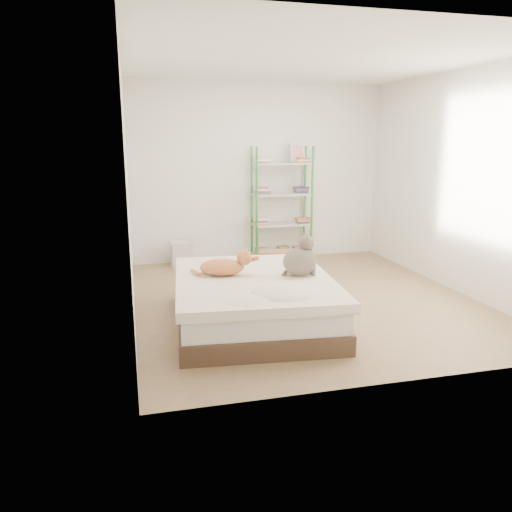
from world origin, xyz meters
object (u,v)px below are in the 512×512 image
object	(u,v)px
bed	(254,300)
shelf_unit	(282,208)
grey_cat	(300,255)
white_bin	(182,254)
orange_cat	(222,265)
cardboard_box	(278,265)

from	to	relation	value
bed	shelf_unit	size ratio (longest dim) A/B	1.16
grey_cat	white_bin	bearing A→B (deg)	20.92
grey_cat	shelf_unit	size ratio (longest dim) A/B	0.24
grey_cat	white_bin	size ratio (longest dim) A/B	1.12
bed	grey_cat	world-z (taller)	grey_cat
bed	shelf_unit	bearing A→B (deg)	72.69
orange_cat	white_bin	size ratio (longest dim) A/B	1.43
shelf_unit	white_bin	world-z (taller)	shelf_unit
white_bin	orange_cat	bearing A→B (deg)	-85.87
bed	white_bin	xyz separation A→B (m)	(-0.46, 2.48, -0.05)
cardboard_box	white_bin	xyz separation A→B (m)	(-1.17, 0.95, 0.01)
bed	cardboard_box	size ratio (longest dim) A/B	3.44
orange_cat	grey_cat	xyz separation A→B (m)	(0.74, -0.19, 0.10)
grey_cat	shelf_unit	world-z (taller)	shelf_unit
bed	shelf_unit	distance (m)	2.78
orange_cat	grey_cat	world-z (taller)	grey_cat
grey_cat	shelf_unit	distance (m)	2.63
orange_cat	cardboard_box	bearing A→B (deg)	65.16
orange_cat	white_bin	bearing A→B (deg)	105.11
shelf_unit	cardboard_box	size ratio (longest dim) A/B	2.96
orange_cat	shelf_unit	distance (m)	2.73
orange_cat	shelf_unit	size ratio (longest dim) A/B	0.30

